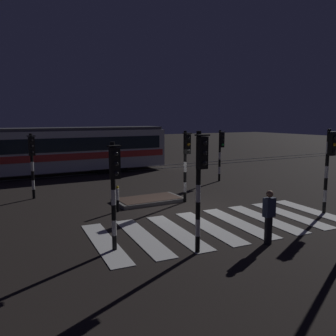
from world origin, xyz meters
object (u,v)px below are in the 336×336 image
object	(u,v)px
bollard_island_edge	(118,199)
tram	(37,151)
traffic_light_kerb_mid_left	(200,174)
traffic_light_median_centre	(186,156)
traffic_light_corner_far_left	(32,156)
traffic_light_corner_near_left	(114,180)
traffic_light_corner_far_right	(221,148)
traffic_light_corner_near_right	(329,159)
pedestrian_waiting_at_kerb	(269,217)

from	to	relation	value
bollard_island_edge	tram	bearing A→B (deg)	97.85
traffic_light_kerb_mid_left	traffic_light_median_centre	distance (m)	6.19
traffic_light_median_centre	traffic_light_corner_far_left	bearing A→B (deg)	145.44
traffic_light_corner_near_left	traffic_light_kerb_mid_left	distance (m)	2.48
traffic_light_corner_far_right	bollard_island_edge	distance (m)	9.01
traffic_light_corner_near_left	tram	world-z (taller)	tram
traffic_light_corner_far_left	traffic_light_corner_far_right	distance (m)	10.87
traffic_light_corner_near_right	tram	distance (m)	17.75
traffic_light_corner_far_left	bollard_island_edge	distance (m)	5.21
traffic_light_corner_far_left	traffic_light_median_centre	size ratio (longest dim) A/B	0.95
traffic_light_kerb_mid_left	traffic_light_corner_far_right	bearing A→B (deg)	49.58
traffic_light_median_centre	pedestrian_waiting_at_kerb	bearing A→B (deg)	-95.90
traffic_light_corner_far_left	traffic_light_median_centre	xyz separation A→B (m)	(6.09, -4.19, 0.10)
tram	pedestrian_waiting_at_kerb	xyz separation A→B (m)	(4.26, -16.73, -0.88)
traffic_light_kerb_mid_left	bollard_island_edge	world-z (taller)	traffic_light_kerb_mid_left
traffic_light_corner_near_right	tram	xyz separation A→B (m)	(-8.85, 15.38, -0.54)
traffic_light_corner_far_left	traffic_light_median_centre	world-z (taller)	traffic_light_median_centre
traffic_light_corner_near_right	tram	world-z (taller)	tram
traffic_light_median_centre	bollard_island_edge	xyz separation A→B (m)	(-3.36, 0.03, -1.64)
traffic_light_corner_far_left	pedestrian_waiting_at_kerb	world-z (taller)	traffic_light_corner_far_left
tram	traffic_light_corner_far_right	bearing A→B (deg)	-37.20
tram	bollard_island_edge	xyz separation A→B (m)	(1.50, -10.88, -1.19)
traffic_light_corner_near_right	traffic_light_corner_near_left	xyz separation A→B (m)	(-8.99, 0.39, -0.15)
pedestrian_waiting_at_kerb	traffic_light_corner_far_left	bearing A→B (deg)	118.71
traffic_light_corner_near_left	bollard_island_edge	bearing A→B (deg)	68.23
tram	traffic_light_corner_far_left	bearing A→B (deg)	-100.35
tram	bollard_island_edge	distance (m)	11.05
traffic_light_kerb_mid_left	pedestrian_waiting_at_kerb	bearing A→B (deg)	-9.29
traffic_light_corner_far_left	traffic_light_corner_far_right	xyz separation A→B (m)	(10.85, -0.59, -0.00)
bollard_island_edge	traffic_light_corner_far_right	bearing A→B (deg)	23.77
traffic_light_kerb_mid_left	tram	xyz separation A→B (m)	(-1.92, 16.35, -0.60)
traffic_light_corner_near_right	traffic_light_corner_far_left	distance (m)	13.29
traffic_light_median_centre	tram	size ratio (longest dim) A/B	0.18
traffic_light_corner_far_right	pedestrian_waiting_at_kerb	world-z (taller)	traffic_light_corner_far_right
tram	bollard_island_edge	bearing A→B (deg)	-82.15
traffic_light_kerb_mid_left	tram	distance (m)	16.48
traffic_light_corner_far_right	pedestrian_waiting_at_kerb	distance (m)	10.92
traffic_light_corner_near_right	traffic_light_kerb_mid_left	size ratio (longest dim) A/B	0.98
traffic_light_corner_near_right	pedestrian_waiting_at_kerb	bearing A→B (deg)	-163.58
tram	traffic_light_median_centre	bearing A→B (deg)	-65.99
traffic_light_corner_near_right	traffic_light_median_centre	world-z (taller)	traffic_light_corner_near_right
traffic_light_corner_near_right	traffic_light_corner_far_right	distance (m)	8.12
traffic_light_corner_far_right	traffic_light_corner_near_left	bearing A→B (deg)	-141.80
traffic_light_corner_far_left	pedestrian_waiting_at_kerb	bearing A→B (deg)	-61.29
traffic_light_corner_far_right	traffic_light_kerb_mid_left	bearing A→B (deg)	-130.42
traffic_light_corner_near_right	traffic_light_kerb_mid_left	world-z (taller)	traffic_light_kerb_mid_left
pedestrian_waiting_at_kerb	traffic_light_median_centre	bearing A→B (deg)	84.10
bollard_island_edge	traffic_light_kerb_mid_left	bearing A→B (deg)	-85.61
traffic_light_corner_near_left	traffic_light_corner_far_right	size ratio (longest dim) A/B	1.02
traffic_light_kerb_mid_left	traffic_light_median_centre	xyz separation A→B (m)	(2.94, 5.44, -0.15)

